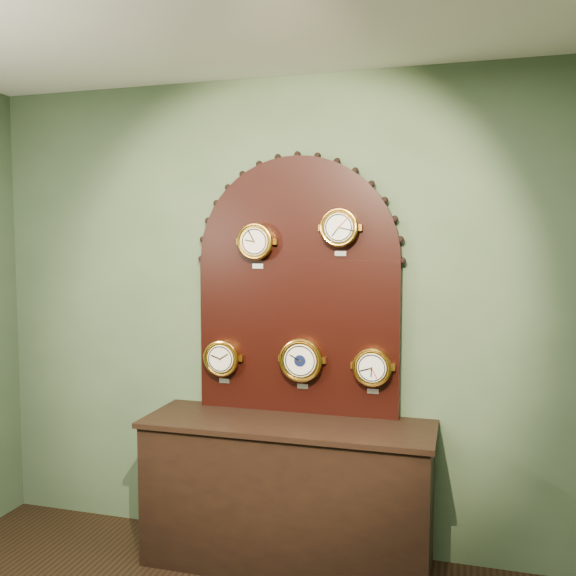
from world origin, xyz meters
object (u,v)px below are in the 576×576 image
(barometer, at_px, (301,360))
(tide_clock, at_px, (372,367))
(display_board, at_px, (297,278))
(shop_counter, at_px, (287,496))
(roman_clock, at_px, (256,242))
(hygrometer, at_px, (222,358))
(arabic_clock, at_px, (340,228))

(barometer, relative_size, tide_clock, 1.13)
(display_board, bearing_deg, barometer, -57.88)
(tide_clock, bearing_deg, display_board, 171.68)
(shop_counter, xyz_separation_m, roman_clock, (-0.23, 0.15, 1.44))
(display_board, relative_size, barometer, 5.01)
(hygrometer, height_order, barometer, barometer)
(barometer, distance_m, tide_clock, 0.41)
(display_board, xyz_separation_m, hygrometer, (-0.45, -0.07, -0.49))
(shop_counter, bearing_deg, barometer, 74.51)
(barometer, bearing_deg, display_board, 122.12)
(display_board, height_order, hygrometer, display_board)
(hygrometer, bearing_deg, display_board, 8.41)
(hygrometer, xyz_separation_m, barometer, (0.49, -0.00, 0.01))
(hygrometer, bearing_deg, tide_clock, 0.00)
(roman_clock, bearing_deg, tide_clock, -0.01)
(roman_clock, distance_m, barometer, 0.74)
(display_board, relative_size, hygrometer, 5.64)
(roman_clock, distance_m, arabic_clock, 0.50)
(shop_counter, xyz_separation_m, hygrometer, (-0.45, 0.15, 0.74))
(shop_counter, bearing_deg, display_board, 90.00)
(display_board, distance_m, tide_clock, 0.67)
(arabic_clock, distance_m, barometer, 0.79)
(barometer, bearing_deg, roman_clock, 179.77)
(shop_counter, height_order, arabic_clock, arabic_clock)
(barometer, xyz_separation_m, tide_clock, (0.41, 0.00, -0.02))
(shop_counter, relative_size, tide_clock, 5.91)
(arabic_clock, bearing_deg, barometer, -179.73)
(shop_counter, relative_size, display_board, 1.05)
(arabic_clock, distance_m, hygrometer, 1.05)
(shop_counter, relative_size, barometer, 5.24)
(arabic_clock, bearing_deg, roman_clock, 179.99)
(display_board, xyz_separation_m, roman_clock, (-0.23, -0.07, 0.21))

